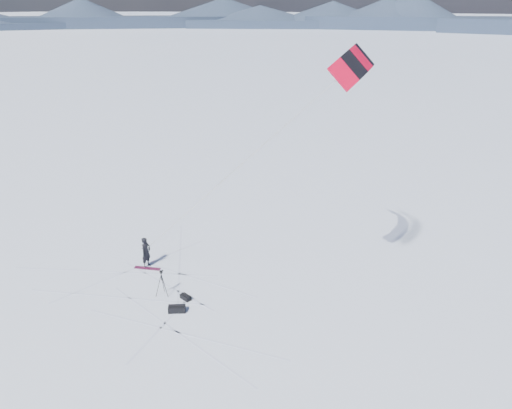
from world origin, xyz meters
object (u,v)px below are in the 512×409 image
Objects in this scene: tripod at (162,279)px; snowboard at (147,268)px; gear_bag_b at (186,297)px; snowkiter at (147,266)px; gear_bag_a at (177,309)px.

snowboard is at bearing 149.68° from tripod.
snowkiter is at bearing 172.83° from gear_bag_b.
snowboard is 2.24× the size of gear_bag_b.
gear_bag_b is at bearing -114.93° from snowkiter.
gear_bag_b is at bearing 15.09° from tripod.
snowkiter is 1.99× the size of gear_bag_a.
tripod is (2.73, -1.82, 0.95)m from snowboard.
snowboard is 1.67× the size of gear_bag_a.
tripod reaches higher than snowkiter.
tripod reaches higher than snowboard.
snowboard is (0.17, -0.20, 0.02)m from snowkiter.
tripod is 1.62m from gear_bag_b.
snowkiter reaches higher than gear_bag_a.
snowkiter is 1.26× the size of tripod.
snowboard is at bearing 174.40° from gear_bag_b.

